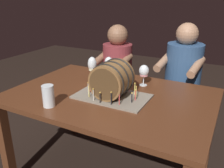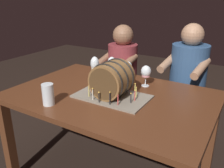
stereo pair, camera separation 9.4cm
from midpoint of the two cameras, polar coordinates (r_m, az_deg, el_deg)
The scene contains 9 objects.
dining_table at distance 1.82m, azimuth -1.88°, elevation -5.20°, with size 1.47×0.99×0.75m.
barrel_cake at distance 1.68m, azimuth -1.60°, elevation 0.68°, with size 0.52×0.32×0.27m.
wine_glass_rose at distance 1.91m, azimuth 6.16°, elevation 2.91°, with size 0.08×0.08×0.17m.
wine_glass_red at distance 2.09m, azimuth -2.08°, elevation 4.90°, with size 0.07×0.07×0.18m.
wine_glass_white at distance 2.02m, azimuth -6.03°, elevation 4.47°, with size 0.07×0.07×0.20m.
wine_glass_amber at distance 2.02m, azimuth 1.80°, elevation 3.89°, with size 0.07×0.07×0.17m.
beer_pint at distance 1.63m, azimuth -16.40°, elevation -2.86°, with size 0.08×0.08×0.14m.
person_seated_left at distance 2.68m, azimuth 0.22°, elevation 0.51°, with size 0.36×0.45×1.14m.
person_seated_right at distance 2.44m, azimuth 14.93°, elevation -1.33°, with size 0.40×0.49×1.20m.
Camera 1 is at (0.77, -1.44, 1.44)m, focal length 38.73 mm.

